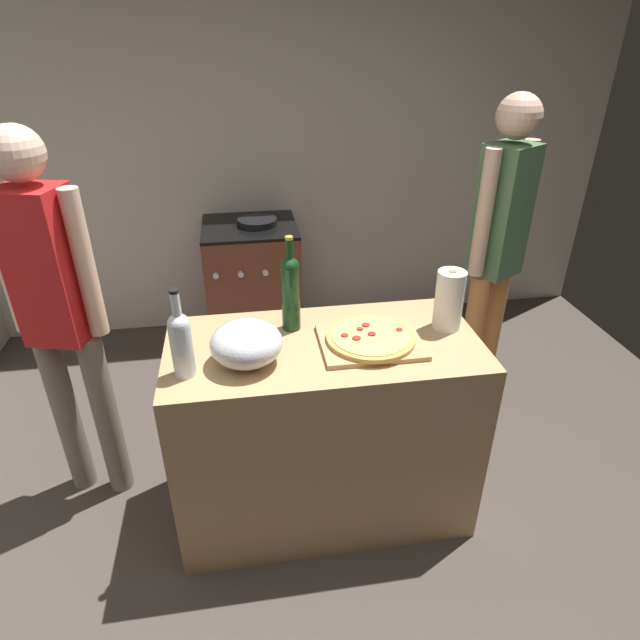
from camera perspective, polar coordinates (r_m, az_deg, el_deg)
The scene contains 12 objects.
ground_plane at distance 3.11m, azimuth -1.17°, elevation -11.32°, with size 4.66×3.22×0.02m, color #3F3833.
kitchen_wall_rear at distance 3.79m, azimuth -4.39°, elevation 18.27°, with size 4.66×0.10×2.60m, color #BCB7AD.
counter at distance 2.40m, azimuth 0.38°, elevation -11.54°, with size 1.26×0.62×0.89m, color tan.
cutting_board at distance 2.13m, azimuth 5.41°, elevation -2.33°, with size 0.40×0.32×0.02m, color tan.
pizza at distance 2.12m, azimuth 5.43°, elevation -1.84°, with size 0.35×0.35×0.03m.
mixing_bowl at distance 1.99m, azimuth -7.88°, elevation -2.49°, with size 0.27×0.27×0.17m.
paper_towel_roll at distance 2.25m, azimuth 13.63°, elevation 2.09°, with size 0.12×0.12×0.26m.
wine_bottle_clear at distance 1.94m, azimuth -14.64°, elevation -2.15°, with size 0.08×0.08×0.34m.
wine_bottle_amber at distance 2.16m, azimuth -3.17°, elevation 3.24°, with size 0.08×0.08×0.41m.
stove at distance 3.66m, azimuth -7.15°, elevation 3.58°, with size 0.60×0.59×0.92m.
person_in_stripes at distance 2.43m, azimuth -26.32°, elevation 1.37°, with size 0.39×0.25×1.71m.
person_in_red at distance 2.90m, azimuth 18.40°, elevation 7.66°, with size 0.35×0.29×1.75m.
Camera 1 is at (-0.31, -1.04, 2.01)m, focal length 29.93 mm.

